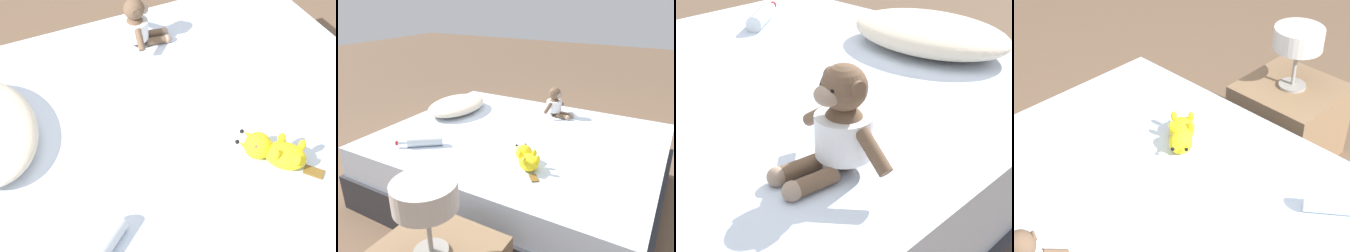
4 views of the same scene
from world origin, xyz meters
The scene contains 5 objects.
ground_plane centered at (0.00, 0.00, 0.00)m, with size 16.00×16.00×0.00m, color brown.
bed centered at (0.00, 0.00, 0.23)m, with size 1.56×1.93×0.46m.
plush_monkey centered at (0.50, -0.06, 0.56)m, with size 0.29×0.24×0.24m.
plush_yellow_creature centered at (-0.36, -0.23, 0.51)m, with size 0.28×0.26×0.10m.
glass_bottle centered at (-0.46, 0.47, 0.49)m, with size 0.22×0.27×0.06m.
Camera 1 is at (-1.18, 0.58, 1.78)m, focal length 49.74 mm.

